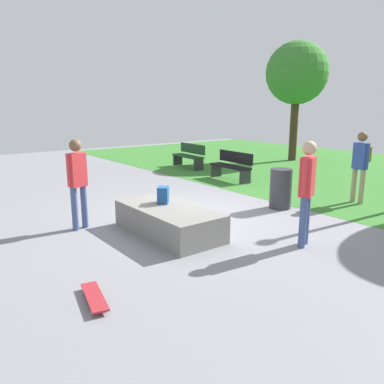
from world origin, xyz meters
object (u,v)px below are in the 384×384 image
Objects in this scene: backpack_on_ledge at (163,195)px; skater_watching at (307,185)px; trash_bin at (281,189)px; park_bench_far_left at (189,155)px; park_bench_near_lamppost at (232,165)px; concrete_ledge at (168,220)px; pedestrian_with_backpack at (361,161)px; skateboard_by_ledge at (94,297)px; skater_performing_trick at (77,177)px; tree_slender_maple at (297,74)px.

skater_watching is at bearing -107.08° from backpack_on_ledge.
trash_bin is at bearing 138.90° from skater_watching.
park_bench_near_lamppost is at bearing -8.45° from park_bench_far_left.
concrete_ledge is 5.17m from pedestrian_with_backpack.
trash_bin is (0.42, 3.00, -0.20)m from backpack_on_ledge.
trash_bin reaches higher than skateboard_by_ledge.
trash_bin is at bearing -17.55° from park_bench_far_left.
pedestrian_with_backpack is (2.22, 6.23, 0.02)m from skater_performing_trick.
backpack_on_ledge is 5.09m from pedestrian_with_backpack.
skater_watching is 1.93× the size of trash_bin.
park_bench_far_left is 0.93× the size of pedestrian_with_backpack.
park_bench_far_left is (-2.82, 0.42, 0.00)m from park_bench_near_lamppost.
tree_slender_maple is at bearing 118.09° from skateboard_by_ledge.
backpack_on_ledge is 0.20× the size of park_bench_far_left.
skater_watching is (1.95, 1.49, 0.81)m from concrete_ledge.
skateboard_by_ledge is 0.51× the size of park_bench_near_lamppost.
backpack_on_ledge is 0.18× the size of pedestrian_with_backpack.
backpack_on_ledge is at bearing -41.10° from park_bench_far_left.
concrete_ledge is at bearing 43.29° from skater_performing_trick.
skater_performing_trick reaches higher than park_bench_far_left.
tree_slender_maple is (-4.83, 9.84, 3.39)m from concrete_ledge.
skater_watching reaches higher than backpack_on_ledge.
concrete_ledge is 0.45× the size of tree_slender_maple.
concrete_ledge is at bearing -100.52° from pedestrian_with_backpack.
park_bench_near_lamppost reaches higher than concrete_ledge.
park_bench_far_left reaches higher than concrete_ledge.
park_bench_near_lamppost is (-3.14, 4.60, 0.23)m from concrete_ledge.
skater_performing_trick is 2.13× the size of skateboard_by_ledge.
skater_watching is 8.68m from park_bench_far_left.
skater_watching reaches higher than trash_bin.
skater_performing_trick is at bearing -140.13° from skater_watching.
park_bench_far_left is 6.92m from pedestrian_with_backpack.
skateboard_by_ledge is 0.47× the size of pedestrian_with_backpack.
skater_watching reaches higher than skateboard_by_ledge.
skater_performing_trick is (-0.95, -1.32, 0.36)m from backpack_on_ledge.
backpack_on_ledge is 0.20× the size of park_bench_near_lamppost.
backpack_on_ledge is 3.03m from trash_bin.
pedestrian_with_backpack is (0.93, 5.02, 0.80)m from concrete_ledge.
tree_slender_maple is (1.13, 4.82, 3.16)m from park_bench_far_left.
skater_watching is (2.28, 1.38, 0.40)m from backpack_on_ledge.
park_bench_near_lamppost is 3.56m from trash_bin.
skateboard_by_ledge is at bearing -61.91° from tree_slender_maple.
skater_watching is 0.36× the size of tree_slender_maple.
concrete_ledge is 2.41× the size of trash_bin.
skater_performing_trick is 11.90m from tree_slender_maple.
park_bench_near_lamppost is (-2.81, 4.49, -0.19)m from backpack_on_ledge.
concrete_ledge is 1.93m from skater_performing_trick.
skater_watching is at bearing -24.08° from park_bench_far_left.
skateboard_by_ledge is (2.87, -0.97, -0.97)m from skater_performing_trick.
skater_watching is 11.06m from tree_slender_maple.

